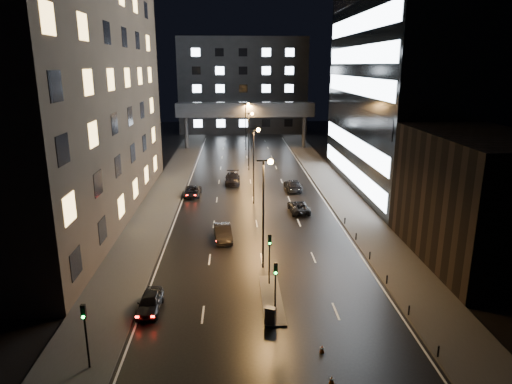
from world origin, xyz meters
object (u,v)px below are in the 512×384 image
Objects in this scene: car_away_d at (233,178)px; car_away_b at (223,233)px; car_toward_b at (293,185)px; car_away_c at (192,191)px; car_away_a at (150,302)px; utility_cabinet at (271,316)px; car_toward_a at (299,207)px.

car_away_b is at bearing -91.55° from car_away_d.
car_toward_b is at bearing -25.40° from car_away_d.
car_away_c is (-4.69, 17.08, -0.15)m from car_away_b.
car_toward_b is (15.10, 33.65, 0.09)m from car_away_a.
car_away_a is at bearing 64.17° from car_toward_b.
car_away_b reaches higher than utility_cabinet.
car_toward_a is at bearing 100.37° from utility_cabinet.
car_away_b is at bearing 125.23° from utility_cabinet.
utility_cabinet is at bearing -85.27° from car_away_d.
car_toward_b is 36.67m from utility_cabinet.
car_toward_a is 10.39m from car_toward_b.
car_away_a is 38.56m from car_away_d.
car_away_a is 15.13m from car_away_b.
car_away_d is 4.39× the size of utility_cabinet.
car_away_c is at bearing -129.22° from car_away_d.
car_away_d reaches higher than car_away_a.
car_toward_a is at bearing -27.68° from car_away_c.
car_away_d is 1.14× the size of car_toward_a.
car_away_a is 36.89m from car_toward_b.
utility_cabinet is at bearing 78.63° from car_toward_b.
car_away_d is at bearing 81.91° from car_away_a.
car_toward_b reaches higher than car_away_c.
car_away_d reaches higher than car_toward_a.
car_toward_b is at bearing 102.89° from utility_cabinet.
car_away_a is 27.43m from car_toward_a.
car_away_d reaches higher than utility_cabinet.
car_away_b is 23.87m from car_away_d.
car_away_a is 0.87× the size of car_away_c.
car_away_c is 0.87× the size of car_toward_b.
car_away_a is at bearing -98.36° from car_away_d.
car_away_c is 0.85× the size of car_away_d.
car_away_a is at bearing 54.53° from car_toward_a.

